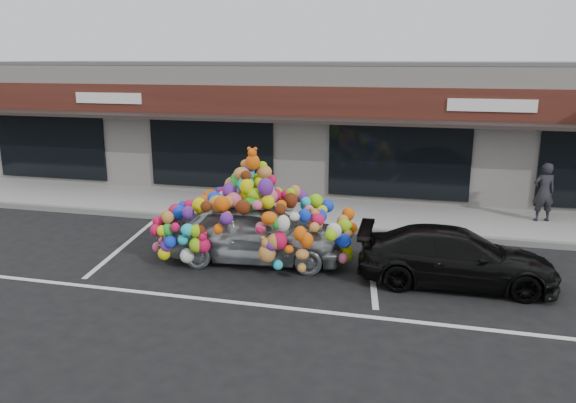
# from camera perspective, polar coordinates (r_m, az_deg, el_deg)

# --- Properties ---
(ground) EXTENTS (90.00, 90.00, 0.00)m
(ground) POSITION_cam_1_polar(r_m,az_deg,el_deg) (12.87, -4.18, -5.82)
(ground) COLOR black
(ground) RESTS_ON ground
(shop_building) EXTENTS (24.00, 7.20, 4.31)m
(shop_building) POSITION_cam_1_polar(r_m,az_deg,el_deg) (20.39, 3.21, 7.96)
(shop_building) COLOR silver
(shop_building) RESTS_ON ground
(sidewalk) EXTENTS (26.00, 3.00, 0.15)m
(sidewalk) POSITION_cam_1_polar(r_m,az_deg,el_deg) (16.51, 0.15, -0.93)
(sidewalk) COLOR #9C9C97
(sidewalk) RESTS_ON ground
(kerb) EXTENTS (26.00, 0.18, 0.16)m
(kerb) POSITION_cam_1_polar(r_m,az_deg,el_deg) (15.11, -1.22, -2.39)
(kerb) COLOR slate
(kerb) RESTS_ON ground
(parking_stripe_left) EXTENTS (0.73, 4.37, 0.01)m
(parking_stripe_left) POSITION_cam_1_polar(r_m,az_deg,el_deg) (14.32, -16.21, -4.24)
(parking_stripe_left) COLOR silver
(parking_stripe_left) RESTS_ON ground
(parking_stripe_mid) EXTENTS (0.73, 4.37, 0.01)m
(parking_stripe_mid) POSITION_cam_1_polar(r_m,az_deg,el_deg) (12.51, 8.47, -6.53)
(parking_stripe_mid) COLOR silver
(parking_stripe_mid) RESTS_ON ground
(lane_line) EXTENTS (14.00, 0.12, 0.01)m
(lane_line) POSITION_cam_1_polar(r_m,az_deg,el_deg) (10.33, 2.50, -11.03)
(lane_line) COLOR silver
(lane_line) RESTS_ON ground
(toy_car) EXTENTS (2.96, 4.49, 2.53)m
(toy_car) POSITION_cam_1_polar(r_m,az_deg,el_deg) (12.51, -3.45, -2.25)
(toy_car) COLOR #B3B6BE
(toy_car) RESTS_ON ground
(black_sedan) EXTENTS (1.69, 3.94, 1.13)m
(black_sedan) POSITION_cam_1_polar(r_m,az_deg,el_deg) (11.77, 16.70, -5.44)
(black_sedan) COLOR black
(black_sedan) RESTS_ON ground
(pedestrian_a) EXTENTS (0.66, 0.52, 1.60)m
(pedestrian_a) POSITION_cam_1_polar(r_m,az_deg,el_deg) (16.53, 24.56, 0.88)
(pedestrian_a) COLOR black
(pedestrian_a) RESTS_ON sidewalk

